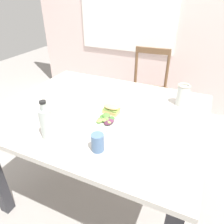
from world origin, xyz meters
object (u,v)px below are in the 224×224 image
Objects in this scene: chair_wooden_far at (147,90)px; bottle_cold_brew at (47,124)px; plate_lunch at (109,117)px; cup_extra_side at (98,142)px; mason_jar_iced_tea at (183,96)px; dining_table at (101,125)px; sandwich_half_front at (111,109)px; fork_on_napkin at (78,110)px.

bottle_cold_brew is at bearing -95.82° from chair_wooden_far.
cup_extra_side reaches higher than plate_lunch.
chair_wooden_far is 0.93m from mason_jar_iced_tea.
dining_table is 8.93× the size of mason_jar_iced_tea.
sandwich_half_front is 0.39m from bottle_cold_brew.
plate_lunch is 0.50m from mason_jar_iced_tea.
plate_lunch is 3.03× the size of cup_extra_side.
bottle_cold_brew reaches higher than chair_wooden_far.
fork_on_napkin reaches higher than dining_table.
chair_wooden_far is 6.16× the size of mason_jar_iced_tea.
dining_table is 0.17m from sandwich_half_front.
mason_jar_iced_tea is at bearing 32.58° from dining_table.
bottle_cold_brew is (0.01, -0.29, 0.07)m from fork_on_napkin.
fork_on_napkin is at bearing -178.61° from plate_lunch.
plate_lunch reaches higher than dining_table.
cup_extra_side is at bearing 2.82° from bottle_cold_brew.
cup_extra_side reaches higher than sandwich_half_front.
dining_table is 0.16m from plate_lunch.
mason_jar_iced_tea is (0.36, 0.35, 0.06)m from plate_lunch.
bottle_cold_brew is at bearing -88.19° from fork_on_napkin.
mason_jar_iced_tea is (0.45, 0.29, 0.18)m from dining_table.
sandwich_half_front is 0.22m from fork_on_napkin.
bottle_cold_brew is (-0.21, -0.29, 0.07)m from plate_lunch.
chair_wooden_far is 1.45m from bottle_cold_brew.
chair_wooden_far reaches higher than sandwich_half_front.
plate_lunch is (0.09, -0.06, 0.12)m from dining_table.
mason_jar_iced_tea is (0.37, 0.31, 0.03)m from sandwich_half_front.
sandwich_half_front is at bearing 98.26° from plate_lunch.
fork_on_napkin is at bearing 136.56° from cup_extra_side.
sandwich_half_front is at bearing -86.74° from chair_wooden_far.
chair_wooden_far is at bearing 93.45° from plate_lunch.
plate_lunch is at bearing -35.52° from dining_table.
chair_wooden_far is 1.42m from cup_extra_side.
plate_lunch is 1.29× the size of bottle_cold_brew.
dining_table is 6.79× the size of fork_on_napkin.
sandwich_half_front is 0.48m from mason_jar_iced_tea.
cup_extra_side is at bearing -76.23° from sandwich_half_front.
plate_lunch is 2.67× the size of sandwich_half_front.
dining_table is 0.41m from cup_extra_side.
dining_table is at bearing 165.64° from sandwich_half_front.
mason_jar_iced_tea is at bearing 44.05° from plate_lunch.
cup_extra_side is at bearing -75.43° from plate_lunch.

